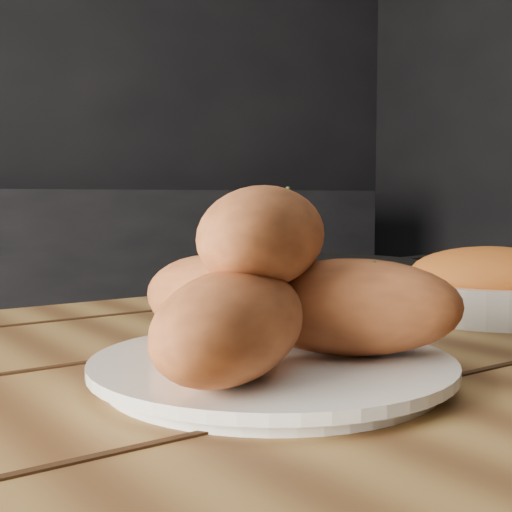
{
  "coord_description": "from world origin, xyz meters",
  "views": [
    {
      "loc": [
        -0.35,
        -0.35,
        0.88
      ],
      "look_at": [
        -0.04,
        0.07,
        0.84
      ],
      "focal_mm": 50.0,
      "sensor_mm": 36.0,
      "label": 1
    }
  ],
  "objects_px": {
    "table": "(342,471)",
    "plate": "(272,369)",
    "skillet": "(324,277)",
    "bowl": "(492,286)",
    "bread_rolls": "(269,292)"
  },
  "relations": [
    {
      "from": "table",
      "to": "plate",
      "type": "xyz_separation_m",
      "value": [
        -0.1,
        -0.03,
        0.11
      ]
    },
    {
      "from": "skillet",
      "to": "bowl",
      "type": "height_order",
      "value": "bowl"
    },
    {
      "from": "plate",
      "to": "bread_rolls",
      "type": "bearing_deg",
      "value": -149.04
    },
    {
      "from": "plate",
      "to": "skillet",
      "type": "xyz_separation_m",
      "value": [
        0.33,
        0.32,
        0.01
      ]
    },
    {
      "from": "bread_rolls",
      "to": "skillet",
      "type": "height_order",
      "value": "bread_rolls"
    },
    {
      "from": "plate",
      "to": "bowl",
      "type": "bearing_deg",
      "value": 13.44
    },
    {
      "from": "table",
      "to": "skillet",
      "type": "xyz_separation_m",
      "value": [
        0.23,
        0.29,
        0.12
      ]
    },
    {
      "from": "table",
      "to": "bowl",
      "type": "xyz_separation_m",
      "value": [
        0.27,
        0.06,
        0.13
      ]
    },
    {
      "from": "bread_rolls",
      "to": "plate",
      "type": "bearing_deg",
      "value": 30.96
    },
    {
      "from": "table",
      "to": "skillet",
      "type": "bearing_deg",
      "value": 51.68
    },
    {
      "from": "skillet",
      "to": "bowl",
      "type": "bearing_deg",
      "value": -79.28
    },
    {
      "from": "plate",
      "to": "table",
      "type": "bearing_deg",
      "value": 18.78
    },
    {
      "from": "bowl",
      "to": "skillet",
      "type": "bearing_deg",
      "value": 100.72
    },
    {
      "from": "table",
      "to": "bread_rolls",
      "type": "relative_size",
      "value": 5.45
    },
    {
      "from": "table",
      "to": "plate",
      "type": "distance_m",
      "value": 0.15
    }
  ]
}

